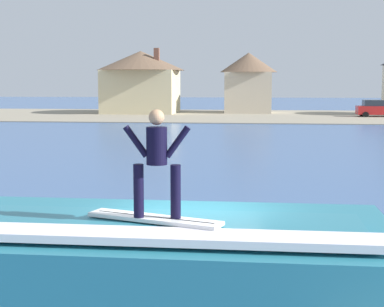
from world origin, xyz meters
name	(u,v)px	position (x,y,z in m)	size (l,w,h in m)	color
ground_plane	(192,289)	(0.00, 0.00, 0.00)	(260.00, 260.00, 0.00)	#3F6198
wave_crest	(151,264)	(-0.57, -1.01, 0.78)	(7.93, 3.82, 1.65)	teal
surfboard	(154,219)	(-0.43, -1.51, 1.68)	(2.23, 1.09, 0.06)	white
surfer	(157,158)	(-0.37, -1.57, 2.65)	(1.04, 0.32, 1.68)	black
shoreline_bank	(248,116)	(0.00, 54.60, 0.04)	(120.00, 24.32, 0.08)	gray
car_near_shore	(149,106)	(-11.51, 56.57, 0.94)	(4.13, 2.05, 1.86)	navy
car_far_shore	(377,108)	(13.76, 53.69, 0.95)	(4.34, 2.28, 1.86)	red
house_with_chimney	(141,78)	(-12.73, 58.22, 4.18)	(10.45, 10.45, 7.66)	beige
house_small_cottage	(248,80)	(-0.04, 60.31, 3.99)	(6.85, 6.85, 7.23)	beige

